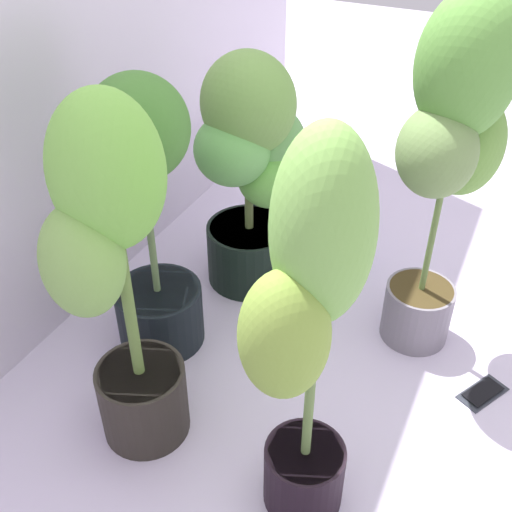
{
  "coord_description": "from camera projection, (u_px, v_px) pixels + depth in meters",
  "views": [
    {
      "loc": [
        -1.13,
        -0.32,
        1.3
      ],
      "look_at": [
        -0.0,
        0.23,
        0.39
      ],
      "focal_mm": 43.18,
      "sensor_mm": 36.0,
      "label": 1
    }
  ],
  "objects": [
    {
      "name": "cell_phone",
      "position": [
        483.0,
        393.0,
        1.69
      ],
      "size": [
        0.16,
        0.13,
        0.01
      ],
      "rotation": [
        0.0,
        0.0,
        1.07
      ],
      "color": "#2E313A",
      "rests_on": "ground"
    },
    {
      "name": "nutrient_bottle",
      "position": [
        338.0,
        232.0,
        2.12
      ],
      "size": [
        0.09,
        0.09,
        0.24
      ],
      "color": "#445DBC",
      "rests_on": "ground"
    },
    {
      "name": "potted_plant_back_center",
      "position": [
        142.0,
        210.0,
        1.59
      ],
      "size": [
        0.35,
        0.3,
        0.82
      ],
      "color": "black",
      "rests_on": "ground"
    },
    {
      "name": "ground_plane",
      "position": [
        331.0,
        389.0,
        1.7
      ],
      "size": [
        8.0,
        8.0,
        0.0
      ],
      "primitive_type": "plane",
      "color": "silver",
      "rests_on": "ground"
    },
    {
      "name": "potted_plant_front_right",
      "position": [
        451.0,
        148.0,
        1.52
      ],
      "size": [
        0.39,
        0.28,
        1.0
      ],
      "color": "slate",
      "rests_on": "ground"
    },
    {
      "name": "potted_plant_back_right",
      "position": [
        252.0,
        165.0,
        1.86
      ],
      "size": [
        0.37,
        0.36,
        0.77
      ],
      "color": "black",
      "rests_on": "ground"
    },
    {
      "name": "potted_plant_front_left",
      "position": [
        308.0,
        326.0,
        1.1
      ],
      "size": [
        0.32,
        0.26,
        0.94
      ],
      "color": "black",
      "rests_on": "ground"
    },
    {
      "name": "potted_plant_back_left",
      "position": [
        116.0,
        272.0,
        1.29
      ],
      "size": [
        0.37,
        0.32,
        0.91
      ],
      "color": "#2E2822",
      "rests_on": "ground"
    }
  ]
}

